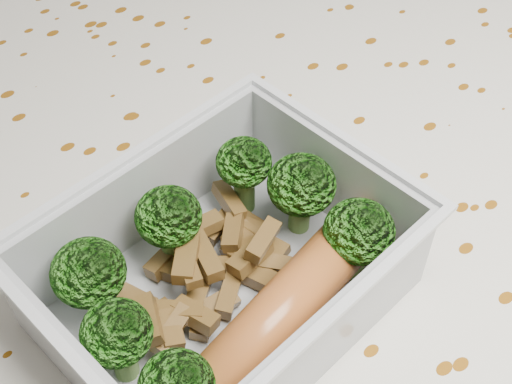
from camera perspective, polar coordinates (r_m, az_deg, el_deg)
dining_table at (r=0.48m, az=0.51°, el=-9.75°), size 1.40×0.90×0.75m
tablecloth at (r=0.44m, az=0.55°, el=-6.25°), size 1.46×0.96×0.19m
lunch_container at (r=0.36m, az=-2.64°, el=-6.94°), size 0.19×0.15×0.06m
broccoli_florets at (r=0.35m, az=-3.25°, el=-4.68°), size 0.16×0.12×0.05m
meat_pile at (r=0.37m, az=-3.46°, el=-5.85°), size 0.10×0.08×0.03m
sausage at (r=0.34m, az=1.99°, el=-9.64°), size 0.15×0.05×0.03m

